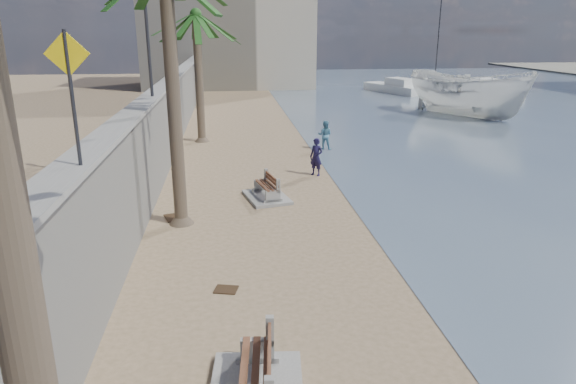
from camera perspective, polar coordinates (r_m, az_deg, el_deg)
ground_plane at (r=10.30m, az=7.65°, el=-18.21°), size 140.00×140.00×0.00m
seawall at (r=28.54m, az=-12.62°, el=8.55°), size 0.45×70.00×3.50m
wall_cap at (r=28.33m, az=-12.86°, el=12.15°), size 0.80×70.00×0.12m
end_building at (r=60.08m, az=-6.72°, el=18.36°), size 18.00×12.00×14.00m
bench_near at (r=9.15m, az=-3.60°, el=-19.94°), size 1.80×2.48×0.98m
bench_far at (r=19.02m, az=-2.38°, el=0.33°), size 1.82×2.31×0.86m
palm_back at (r=28.92m, az=-10.21°, el=18.70°), size 5.00×5.00×7.72m
pedestrian_sign at (r=10.00m, az=-23.05°, el=11.39°), size 0.78×0.07×2.40m
streetlight at (r=20.29m, az=-15.54°, el=18.77°), size 0.28×0.28×5.12m
person_a at (r=22.03m, az=3.16°, el=4.21°), size 0.81×0.79×1.86m
person_b at (r=27.08m, az=4.13°, el=6.51°), size 0.97×0.85×1.68m
boat_cruiser at (r=39.89m, az=19.36°, el=10.55°), size 5.22×5.26×4.45m
yacht_near at (r=55.68m, az=20.62°, el=10.60°), size 3.62×10.66×1.50m
yacht_far at (r=53.76m, az=11.72°, el=11.13°), size 4.71×7.81×1.50m
sailboat_west at (r=60.03m, az=15.96°, el=11.44°), size 4.96×5.98×9.38m
debris_c at (r=17.60m, az=-12.41°, el=-2.76°), size 0.84×0.94×0.03m
debris_d at (r=12.69m, az=-6.90°, el=-10.70°), size 0.63×0.55×0.03m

